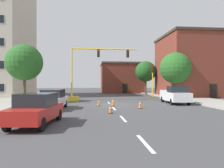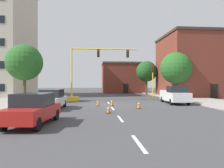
{
  "view_description": "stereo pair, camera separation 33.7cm",
  "coord_description": "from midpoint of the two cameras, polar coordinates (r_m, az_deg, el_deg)",
  "views": [
    {
      "loc": [
        -2.05,
        -21.81,
        2.3
      ],
      "look_at": [
        0.78,
        6.55,
        2.18
      ],
      "focal_mm": 33.46,
      "sensor_mm": 36.0,
      "label": 1
    },
    {
      "loc": [
        -1.71,
        -21.84,
        2.3
      ],
      "look_at": [
        0.78,
        6.55,
        2.18
      ],
      "focal_mm": 33.46,
      "sensor_mm": 36.0,
      "label": 2
    }
  ],
  "objects": [
    {
      "name": "ground_plane",
      "position": [
        22.02,
        -0.1,
        -5.76
      ],
      "size": [
        160.0,
        160.0,
        0.0
      ],
      "primitive_type": "plane",
      "color": "#424244"
    },
    {
      "name": "sidewalk_left",
      "position": [
        31.62,
        -24.04,
        -3.83
      ],
      "size": [
        6.0,
        56.0,
        0.14
      ],
      "primitive_type": "cube",
      "color": "#9E998E",
      "rests_on": "ground_plane"
    },
    {
      "name": "sidewalk_right",
      "position": [
        33.04,
        20.18,
        -3.65
      ],
      "size": [
        6.0,
        56.0,
        0.14
      ],
      "primitive_type": "cube",
      "color": "#9E998E",
      "rests_on": "ground_plane"
    },
    {
      "name": "lane_stripe_seg_0",
      "position": [
        8.36,
        8.47,
        -15.7
      ],
      "size": [
        0.16,
        2.4,
        0.01
      ],
      "primitive_type": "cube",
      "color": "silver",
      "rests_on": "ground_plane"
    },
    {
      "name": "lane_stripe_seg_1",
      "position": [
        13.65,
        3.0,
        -9.45
      ],
      "size": [
        0.16,
        2.4,
        0.01
      ],
      "primitive_type": "cube",
      "color": "silver",
      "rests_on": "ground_plane"
    },
    {
      "name": "lane_stripe_seg_2",
      "position": [
        19.05,
        0.68,
        -6.69
      ],
      "size": [
        0.16,
        2.4,
        0.01
      ],
      "primitive_type": "cube",
      "color": "silver",
      "rests_on": "ground_plane"
    },
    {
      "name": "lane_stripe_seg_3",
      "position": [
        24.5,
        -0.6,
        -5.14
      ],
      "size": [
        0.16,
        2.4,
        0.01
      ],
      "primitive_type": "cube",
      "color": "silver",
      "rests_on": "ground_plane"
    },
    {
      "name": "building_brick_center",
      "position": [
        51.5,
        3.16,
        1.66
      ],
      "size": [
        10.26,
        9.68,
        7.15
      ],
      "color": "brown",
      "rests_on": "ground_plane"
    },
    {
      "name": "building_row_right",
      "position": [
        39.82,
        22.34,
        4.63
      ],
      "size": [
        11.81,
        11.03,
        10.7
      ],
      "color": "brown",
      "rests_on": "ground_plane"
    },
    {
      "name": "traffic_signal_gantry",
      "position": [
        27.23,
        -8.03,
        0.17
      ],
      "size": [
        9.48,
        1.2,
        6.83
      ],
      "color": "yellow",
      "rests_on": "ground_plane"
    },
    {
      "name": "traffic_light_pole_right",
      "position": [
        29.94,
        11.4,
        2.58
      ],
      "size": [
        0.32,
        0.47,
        4.8
      ],
      "color": "yellow",
      "rests_on": "ground_plane"
    },
    {
      "name": "tree_right_far",
      "position": [
        41.96,
        9.64,
        3.4
      ],
      "size": [
        4.09,
        4.09,
        6.68
      ],
      "color": "brown",
      "rests_on": "ground_plane"
    },
    {
      "name": "tree_left_near",
      "position": [
        27.08,
        -22.48,
        5.43
      ],
      "size": [
        4.31,
        4.31,
        6.93
      ],
      "color": "brown",
      "rests_on": "ground_plane"
    },
    {
      "name": "tree_right_mid",
      "position": [
        32.66,
        17.36,
        4.17
      ],
      "size": [
        4.69,
        4.69,
        6.9
      ],
      "color": "#4C3823",
      "rests_on": "ground_plane"
    },
    {
      "name": "pickup_truck_white",
      "position": [
        24.62,
        17.08,
        -2.86
      ],
      "size": [
        2.39,
        5.53,
        1.99
      ],
      "color": "white",
      "rests_on": "ground_plane"
    },
    {
      "name": "sedan_white_near_left",
      "position": [
        19.31,
        -15.63,
        -3.97
      ],
      "size": [
        2.14,
        4.61,
        1.74
      ],
      "color": "white",
      "rests_on": "ground_plane"
    },
    {
      "name": "sedan_red_mid_left",
      "position": [
        12.33,
        -19.98,
        -6.36
      ],
      "size": [
        2.35,
        4.68,
        1.74
      ],
      "color": "#B21E19",
      "rests_on": "ground_plane"
    },
    {
      "name": "traffic_cone_roadside_a",
      "position": [
        16.04,
        -0.33,
        -6.92
      ],
      "size": [
        0.36,
        0.36,
        0.62
      ],
      "color": "black",
      "rests_on": "ground_plane"
    },
    {
      "name": "traffic_cone_roadside_b",
      "position": [
        21.28,
        -3.46,
        -5.18
      ],
      "size": [
        0.36,
        0.36,
        0.6
      ],
      "color": "black",
      "rests_on": "ground_plane"
    },
    {
      "name": "traffic_cone_roadside_c",
      "position": [
        21.0,
        0.44,
        -5.06
      ],
      "size": [
        0.36,
        0.36,
        0.74
      ],
      "color": "black",
      "rests_on": "ground_plane"
    },
    {
      "name": "traffic_cone_roadside_d",
      "position": [
        19.08,
        7.85,
        -5.6
      ],
      "size": [
        0.36,
        0.36,
        0.74
      ],
      "color": "black",
      "rests_on": "ground_plane"
    }
  ]
}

